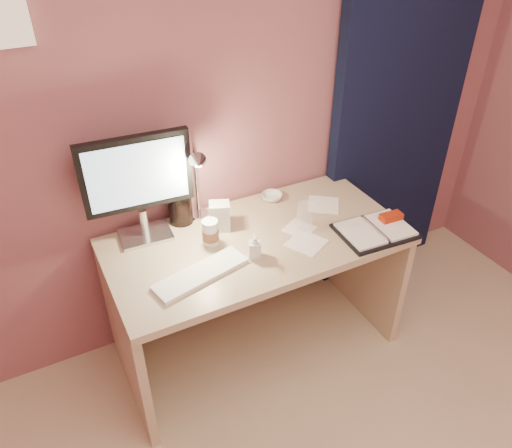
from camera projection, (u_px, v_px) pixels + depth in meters
name	position (u px, v px, depth m)	size (l,w,h in m)	color
room	(387.00, 99.00, 2.70)	(3.50, 3.50, 3.50)	#C6B28E
desk	(250.00, 266.00, 2.53)	(1.40, 0.70, 0.73)	tan
monitor	(137.00, 179.00, 2.18)	(0.48, 0.19, 0.52)	silver
keyboard	(201.00, 274.00, 2.12)	(0.43, 0.13, 0.02)	white
planner	(377.00, 229.00, 2.38)	(0.37, 0.29, 0.05)	black
paper_a	(306.00, 243.00, 2.31)	(0.16, 0.16, 0.00)	white
paper_b	(323.00, 205.00, 2.58)	(0.16, 0.16, 0.00)	white
paper_c	(299.00, 229.00, 2.40)	(0.13, 0.13, 0.00)	white
coffee_cup	(210.00, 233.00, 2.28)	(0.08, 0.08, 0.12)	silver
clear_cup	(305.00, 216.00, 2.37)	(0.08, 0.08, 0.14)	white
bowl	(272.00, 197.00, 2.61)	(0.11, 0.11, 0.03)	silver
lotion_bottle	(254.00, 246.00, 2.19)	(0.05, 0.06, 0.12)	silver
dark_jar	(180.00, 207.00, 2.41)	(0.12, 0.12, 0.16)	black
product_box	(220.00, 216.00, 2.36)	(0.10, 0.08, 0.14)	silver
desk_lamp	(210.00, 177.00, 2.28)	(0.14, 0.26, 0.43)	silver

